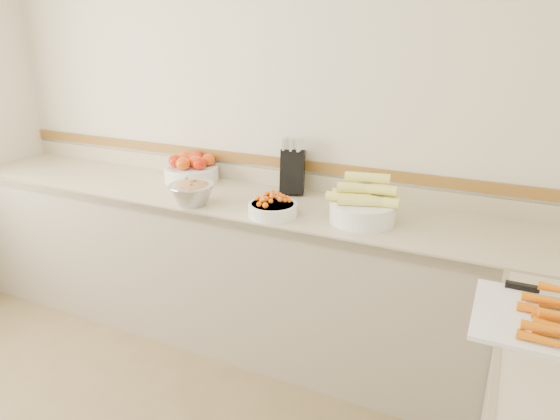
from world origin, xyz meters
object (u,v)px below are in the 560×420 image
at_px(rhubarb_bowl, 192,192).
at_px(cutting_board, 559,321).
at_px(knife_block, 292,170).
at_px(tomato_bowl, 192,169).
at_px(cherry_tomato_bowl, 273,207).
at_px(corn_bowl, 363,206).

height_order(rhubarb_bowl, cutting_board, rhubarb_bowl).
relative_size(knife_block, cutting_board, 0.63).
bearing_deg(knife_block, tomato_bowl, -176.58).
height_order(knife_block, rhubarb_bowl, knife_block).
relative_size(cherry_tomato_bowl, cutting_board, 0.48).
bearing_deg(cutting_board, rhubarb_bowl, 164.71).
xyz_separation_m(tomato_bowl, cutting_board, (2.05, -0.87, -0.06)).
height_order(cherry_tomato_bowl, corn_bowl, corn_bowl).
relative_size(knife_block, corn_bowl, 0.91).
distance_m(tomato_bowl, corn_bowl, 1.21).
height_order(tomato_bowl, rhubarb_bowl, tomato_bowl).
relative_size(corn_bowl, cutting_board, 0.69).
xyz_separation_m(knife_block, corn_bowl, (0.51, -0.27, -0.06)).
bearing_deg(tomato_bowl, rhubarb_bowl, -54.94).
relative_size(knife_block, cherry_tomato_bowl, 1.31).
bearing_deg(corn_bowl, cutting_board, -36.99).
bearing_deg(cutting_board, cherry_tomato_bowl, 158.11).
xyz_separation_m(tomato_bowl, cherry_tomato_bowl, (0.75, -0.35, -0.03)).
xyz_separation_m(knife_block, cutting_board, (1.36, -0.91, -0.11)).
distance_m(tomato_bowl, cutting_board, 2.22).
bearing_deg(corn_bowl, knife_block, 151.86).
xyz_separation_m(corn_bowl, rhubarb_bowl, (-0.92, -0.16, -0.01)).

